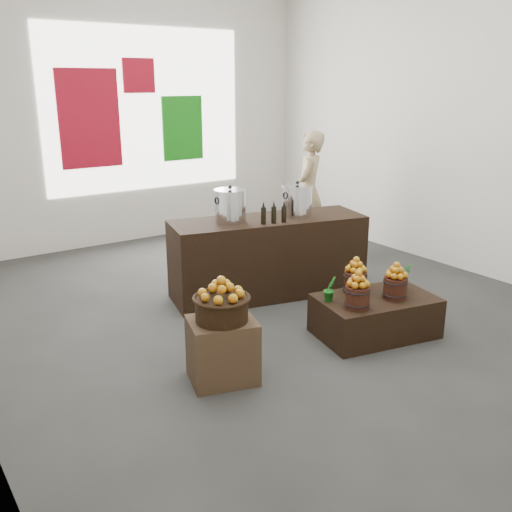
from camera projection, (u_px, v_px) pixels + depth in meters
ground at (262, 307)px, 6.37m from camera, size 7.00×7.00×0.00m
back_wall at (127, 110)px, 8.53m from camera, size 6.00×0.04×4.00m
back_opening at (146, 110)px, 8.68m from camera, size 3.20×0.02×2.40m
deco_red_left at (89, 119)px, 8.21m from camera, size 0.90×0.04×1.40m
deco_green_right at (183, 128)px, 9.09m from camera, size 0.70×0.04×1.00m
deco_red_upper at (139, 76)px, 8.47m from camera, size 0.50×0.04×0.50m
crate at (223, 350)px, 4.76m from camera, size 0.65×0.58×0.54m
wicker_basket at (222, 309)px, 4.65m from camera, size 0.43×0.43×0.20m
apples_in_basket at (221, 287)px, 4.60m from camera, size 0.34×0.34×0.18m
display_table at (375, 316)px, 5.64m from camera, size 1.26×0.92×0.40m
apple_bucket_front_left at (357, 297)px, 5.29m from camera, size 0.23×0.23×0.21m
apples_in_bucket_front_left at (358, 279)px, 5.24m from camera, size 0.17×0.17×0.15m
apple_bucket_front_right at (395, 288)px, 5.53m from camera, size 0.23×0.23×0.21m
apples_in_bucket_front_right at (396, 270)px, 5.48m from camera, size 0.17×0.17×0.15m
apple_bucket_rear at (355, 282)px, 5.70m from camera, size 0.23×0.23×0.21m
apples_in_bucket_rear at (356, 265)px, 5.64m from camera, size 0.17×0.17×0.15m
herb_garnish_right at (399, 276)px, 5.76m from camera, size 0.27×0.24×0.28m
herb_garnish_left at (330, 289)px, 5.46m from camera, size 0.16×0.14×0.24m
counter at (268, 257)px, 6.65m from camera, size 2.35×1.21×0.92m
stock_pot_left at (230, 207)px, 6.31m from camera, size 0.35×0.35×0.35m
stock_pot_center at (297, 201)px, 6.59m from camera, size 0.35×0.35×0.35m
oil_cruets at (276, 212)px, 6.28m from camera, size 0.25×0.12×0.26m
shopper at (309, 192)px, 8.30m from camera, size 0.76×0.73×1.75m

